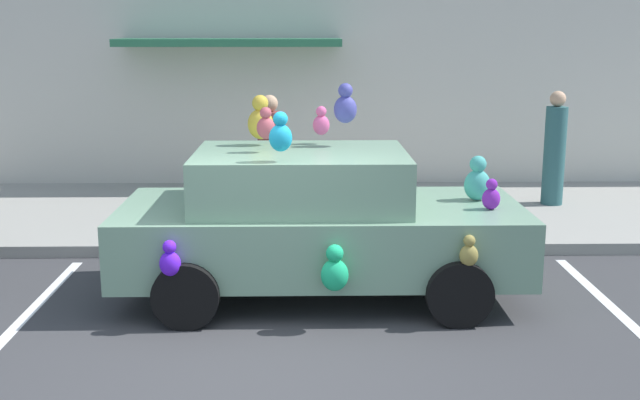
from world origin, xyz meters
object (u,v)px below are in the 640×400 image
at_px(pedestrian_walking_past, 555,152).
at_px(pedestrian_near_shopfront, 270,162).
at_px(teddy_bear_on_sidewalk, 218,214).
at_px(plush_covered_car, 316,222).

bearing_deg(pedestrian_walking_past, pedestrian_near_shopfront, -168.06).
bearing_deg(teddy_bear_on_sidewalk, pedestrian_walking_past, 19.31).
xyz_separation_m(plush_covered_car, pedestrian_walking_past, (3.64, 3.66, 0.16)).
height_order(plush_covered_car, pedestrian_walking_past, plush_covered_car).
bearing_deg(pedestrian_near_shopfront, plush_covered_car, -77.78).
distance_m(pedestrian_near_shopfront, pedestrian_walking_past, 4.34).
relative_size(teddy_bear_on_sidewalk, pedestrian_walking_past, 0.34).
xyz_separation_m(pedestrian_near_shopfront, pedestrian_walking_past, (4.24, 0.90, -0.00)).
bearing_deg(plush_covered_car, teddy_bear_on_sidewalk, 122.56).
xyz_separation_m(plush_covered_car, pedestrian_near_shopfront, (-0.60, 2.77, 0.16)).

